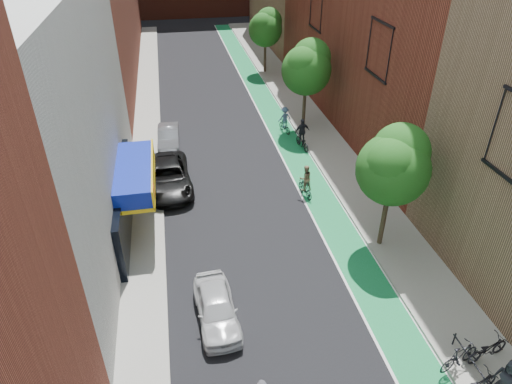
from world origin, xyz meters
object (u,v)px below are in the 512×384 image
cyclist_lane_mid (302,138)px  cyclist_lane_far (285,121)px  parked_car_white (216,308)px  parked_car_black (168,176)px  cyclist_lane_near (305,183)px  pedestrian (507,380)px  parked_car_silver (169,137)px

cyclist_lane_mid → cyclist_lane_far: bearing=-88.1°
parked_car_white → parked_car_black: bearing=95.3°
cyclist_lane_near → pedestrian: (3.01, -13.90, 0.22)m
cyclist_lane_near → cyclist_lane_far: size_ratio=1.00×
cyclist_lane_near → pedestrian: bearing=91.4°
cyclist_lane_near → cyclist_lane_far: cyclist_lane_far is taller
parked_car_white → parked_car_black: 10.98m
parked_car_silver → cyclist_lane_far: (8.57, 0.69, 0.20)m
cyclist_lane_near → cyclist_lane_far: 8.82m
parked_car_white → cyclist_lane_near: size_ratio=2.04×
parked_car_black → cyclist_lane_near: (7.80, -2.37, 0.04)m
cyclist_lane_near → cyclist_lane_far: (0.95, 8.76, 0.05)m
parked_car_white → cyclist_lane_far: cyclist_lane_far is taller
cyclist_lane_near → pedestrian: size_ratio=1.09×
parked_car_black → cyclist_lane_far: 10.83m
parked_car_black → cyclist_lane_far: bearing=33.3°
parked_car_black → cyclist_lane_far: cyclist_lane_far is taller
cyclist_lane_mid → parked_car_white: bearing=52.7°
parked_car_silver → pedestrian: bearing=-61.9°
parked_car_silver → cyclist_lane_far: 8.60m
parked_car_silver → cyclist_lane_near: cyclist_lane_near is taller
parked_car_silver → cyclist_lane_far: cyclist_lane_far is taller
parked_car_black → cyclist_lane_near: 8.15m
parked_car_white → pedestrian: size_ratio=2.22×
cyclist_lane_mid → pedestrian: (1.51, -19.85, 0.24)m
parked_car_white → parked_car_silver: (-1.42, 16.56, -0.01)m
cyclist_lane_mid → cyclist_lane_far: 2.87m
parked_car_white → cyclist_lane_near: (6.20, 8.48, 0.14)m
cyclist_lane_near → pedestrian: cyclist_lane_near is taller
parked_car_white → parked_car_silver: parked_car_white is taller
cyclist_lane_far → parked_car_silver: bearing=-10.4°
parked_car_white → pedestrian: pedestrian is taller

